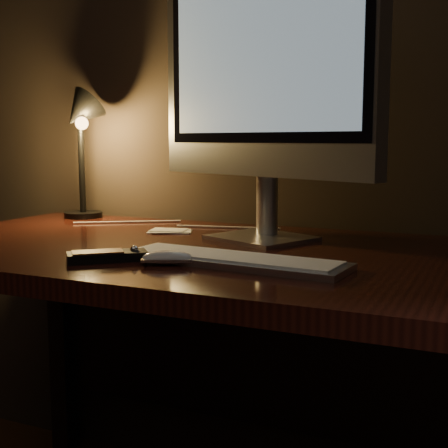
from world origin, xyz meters
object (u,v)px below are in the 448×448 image
at_px(monitor, 262,65).
at_px(keyboard, 232,260).
at_px(desk_lamp, 81,131).
at_px(desk, 256,302).
at_px(media_remote, 107,256).
at_px(mouse, 168,260).

relative_size(monitor, keyboard, 1.52).
bearing_deg(monitor, desk_lamp, -169.97).
bearing_deg(desk, desk_lamp, 161.69).
relative_size(media_remote, desk_lamp, 0.39).
relative_size(desk, keyboard, 3.67).
bearing_deg(desk, mouse, -104.93).
relative_size(keyboard, media_remote, 2.96).
height_order(desk, keyboard, keyboard).
xyz_separation_m(desk, mouse, (-0.07, -0.27, 0.14)).
relative_size(keyboard, desk_lamp, 1.17).
xyz_separation_m(desk, media_remote, (-0.19, -0.29, 0.14)).
distance_m(keyboard, mouse, 0.12).
height_order(media_remote, desk_lamp, desk_lamp).
height_order(monitor, media_remote, monitor).
bearing_deg(media_remote, keyboard, -22.97).
distance_m(monitor, desk_lamp, 0.64).
distance_m(mouse, desk_lamp, 0.76).
bearing_deg(monitor, mouse, -76.32).
bearing_deg(mouse, media_remote, 165.64).
relative_size(desk, monitor, 2.42).
xyz_separation_m(keyboard, desk_lamp, (-0.65, 0.42, 0.24)).
height_order(keyboard, mouse, mouse).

